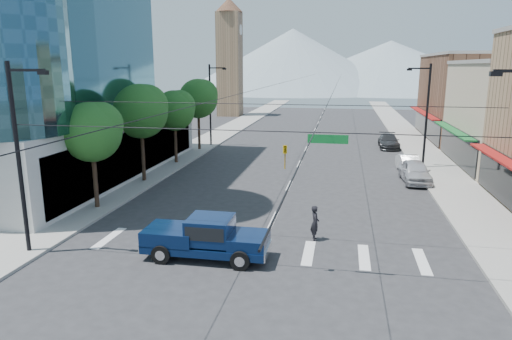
# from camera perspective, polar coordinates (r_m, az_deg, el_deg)

# --- Properties ---
(ground) EXTENTS (160.00, 160.00, 0.00)m
(ground) POSITION_cam_1_polar(r_m,az_deg,el_deg) (21.33, -0.29, -11.42)
(ground) COLOR #28282B
(ground) RESTS_ON ground
(sidewalk_left) EXTENTS (4.00, 120.00, 0.15)m
(sidewalk_left) POSITION_cam_1_polar(r_m,az_deg,el_deg) (61.76, -4.10, 4.71)
(sidewalk_left) COLOR gray
(sidewalk_left) RESTS_ON ground
(sidewalk_right) EXTENTS (4.00, 120.00, 0.15)m
(sidewalk_right) POSITION_cam_1_polar(r_m,az_deg,el_deg) (60.29, 18.59, 3.87)
(sidewalk_right) COLOR gray
(sidewalk_right) RESTS_ON ground
(shop_far) EXTENTS (12.00, 18.00, 10.00)m
(shop_far) POSITION_cam_1_polar(r_m,az_deg,el_deg) (61.39, 26.40, 7.99)
(shop_far) COLOR brown
(shop_far) RESTS_ON ground
(clock_tower) EXTENTS (4.80, 4.80, 20.40)m
(clock_tower) POSITION_cam_1_polar(r_m,az_deg,el_deg) (83.60, -3.32, 14.09)
(clock_tower) COLOR #8C6B4C
(clock_tower) RESTS_ON ground
(mountain_left) EXTENTS (80.00, 80.00, 22.00)m
(mountain_left) POSITION_cam_1_polar(r_m,az_deg,el_deg) (170.14, 4.60, 13.54)
(mountain_left) COLOR gray
(mountain_left) RESTS_ON ground
(mountain_right) EXTENTS (90.00, 90.00, 18.00)m
(mountain_right) POSITION_cam_1_polar(r_m,az_deg,el_deg) (179.82, 16.37, 12.39)
(mountain_right) COLOR gray
(mountain_right) RESTS_ON ground
(tree_near) EXTENTS (3.65, 3.64, 6.71)m
(tree_near) POSITION_cam_1_polar(r_m,az_deg,el_deg) (29.46, -19.58, 4.74)
(tree_near) COLOR black
(tree_near) RESTS_ON ground
(tree_midnear) EXTENTS (4.09, 4.09, 7.52)m
(tree_midnear) POSITION_cam_1_polar(r_m,az_deg,el_deg) (35.57, -13.99, 7.34)
(tree_midnear) COLOR black
(tree_midnear) RESTS_ON ground
(tree_midfar) EXTENTS (3.65, 3.64, 6.71)m
(tree_midfar) POSITION_cam_1_polar(r_m,az_deg,el_deg) (42.06, -9.97, 7.49)
(tree_midfar) COLOR black
(tree_midfar) RESTS_ON ground
(tree_far) EXTENTS (4.09, 4.09, 7.52)m
(tree_far) POSITION_cam_1_polar(r_m,az_deg,el_deg) (48.61, -7.07, 8.99)
(tree_far) COLOR black
(tree_far) RESTS_ON ground
(signal_rig) EXTENTS (21.80, 0.20, 9.00)m
(signal_rig) POSITION_cam_1_polar(r_m,az_deg,el_deg) (18.89, -0.32, 0.24)
(signal_rig) COLOR black
(signal_rig) RESTS_ON ground
(lamp_pole_nw) EXTENTS (2.00, 0.25, 9.00)m
(lamp_pole_nw) POSITION_cam_1_polar(r_m,az_deg,el_deg) (51.30, -5.62, 8.49)
(lamp_pole_nw) COLOR black
(lamp_pole_nw) RESTS_ON ground
(lamp_pole_ne) EXTENTS (2.00, 0.25, 9.00)m
(lamp_pole_ne) POSITION_cam_1_polar(r_m,az_deg,el_deg) (41.84, 20.41, 6.79)
(lamp_pole_ne) COLOR black
(lamp_pole_ne) RESTS_ON ground
(pickup_truck) EXTENTS (5.91, 2.33, 1.99)m
(pickup_truck) POSITION_cam_1_polar(r_m,az_deg,el_deg) (21.51, -6.31, -8.29)
(pickup_truck) COLOR #081A3F
(pickup_truck) RESTS_ON ground
(pedestrian) EXTENTS (0.57, 0.75, 1.83)m
(pedestrian) POSITION_cam_1_polar(r_m,az_deg,el_deg) (23.74, 7.38, -6.58)
(pedestrian) COLOR black
(pedestrian) RESTS_ON ground
(parked_car_near) EXTENTS (2.18, 5.03, 1.69)m
(parked_car_near) POSITION_cam_1_polar(r_m,az_deg,el_deg) (37.23, 19.26, -0.18)
(parked_car_near) COLOR silver
(parked_car_near) RESTS_ON ground
(parked_car_mid) EXTENTS (1.90, 4.49, 1.44)m
(parked_car_mid) POSITION_cam_1_polar(r_m,az_deg,el_deg) (40.44, 18.60, 0.68)
(parked_car_mid) COLOR silver
(parked_car_mid) RESTS_ON ground
(parked_car_far) EXTENTS (2.11, 5.14, 1.49)m
(parked_car_far) POSITION_cam_1_polar(r_m,az_deg,el_deg) (52.19, 16.25, 3.47)
(parked_car_far) COLOR #2E2F31
(parked_car_far) RESTS_ON ground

